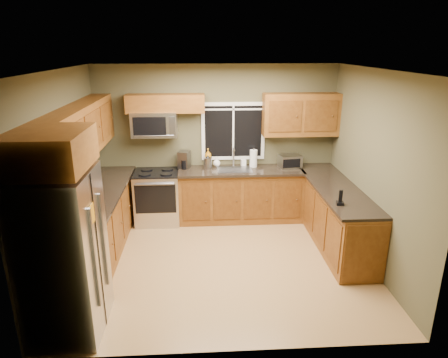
{
  "coord_description": "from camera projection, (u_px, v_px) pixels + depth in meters",
  "views": [
    {
      "loc": [
        -0.28,
        -5.12,
        2.99
      ],
      "look_at": [
        0.05,
        0.35,
        1.15
      ],
      "focal_mm": 32.0,
      "sensor_mm": 36.0,
      "label": 1
    }
  ],
  "objects": [
    {
      "name": "toaster_oven",
      "position": [
        290.0,
        161.0,
        7.0
      ],
      "size": [
        0.41,
        0.34,
        0.23
      ],
      "color": "#B7B7BC",
      "rests_on": "countertop_back"
    },
    {
      "name": "refrigerator",
      "position": [
        64.0,
        255.0,
        4.19
      ],
      "size": [
        0.74,
        0.9,
        1.8
      ],
      "color": "#B7B7BC",
      "rests_on": "ground"
    },
    {
      "name": "soap_bottle_c",
      "position": [
        217.0,
        162.0,
        7.09
      ],
      "size": [
        0.13,
        0.13,
        0.16
      ],
      "primitive_type": "imported",
      "rotation": [
        0.0,
        0.0,
        0.03
      ],
      "color": "white",
      "rests_on": "countertop_back"
    },
    {
      "name": "base_cabinets_peninsula",
      "position": [
        334.0,
        215.0,
        6.28
      ],
      "size": [
        0.6,
        2.52,
        0.9
      ],
      "color": "brown",
      "rests_on": "ground"
    },
    {
      "name": "kettle",
      "position": [
        208.0,
        163.0,
        6.93
      ],
      "size": [
        0.16,
        0.16,
        0.25
      ],
      "color": "#B7B7BC",
      "rests_on": "countertop_back"
    },
    {
      "name": "microwave",
      "position": [
        154.0,
        124.0,
        6.72
      ],
      "size": [
        0.76,
        0.41,
        0.42
      ],
      "color": "#B7B7BC",
      "rests_on": "back_wall"
    },
    {
      "name": "left_wall",
      "position": [
        63.0,
        176.0,
        5.26
      ],
      "size": [
        0.0,
        3.6,
        3.6
      ],
      "primitive_type": "plane",
      "rotation": [
        1.57,
        0.0,
        1.57
      ],
      "color": "#4E4A30",
      "rests_on": "ground"
    },
    {
      "name": "cordless_phone",
      "position": [
        340.0,
        200.0,
        5.38
      ],
      "size": [
        0.11,
        0.11,
        0.21
      ],
      "color": "black",
      "rests_on": "countertop_peninsula"
    },
    {
      "name": "range",
      "position": [
        158.0,
        197.0,
        6.99
      ],
      "size": [
        0.76,
        0.69,
        0.94
      ],
      "color": "#B7B7BC",
      "rests_on": "ground"
    },
    {
      "name": "soap_bottle_a",
      "position": [
        208.0,
        158.0,
        7.06
      ],
      "size": [
        0.14,
        0.14,
        0.33
      ],
      "primitive_type": "imported",
      "rotation": [
        0.0,
        0.0,
        -0.1
      ],
      "color": "#C78112",
      "rests_on": "countertop_back"
    },
    {
      "name": "base_cabinets_left",
      "position": [
        101.0,
        223.0,
        6.01
      ],
      "size": [
        0.6,
        2.65,
        0.9
      ],
      "primitive_type": "cube",
      "color": "brown",
      "rests_on": "ground"
    },
    {
      "name": "sink",
      "position": [
        234.0,
        169.0,
        6.94
      ],
      "size": [
        0.6,
        0.42,
        0.36
      ],
      "color": "slate",
      "rests_on": "countertop_back"
    },
    {
      "name": "paper_towel_roll",
      "position": [
        253.0,
        158.0,
        7.04
      ],
      "size": [
        0.17,
        0.17,
        0.34
      ],
      "color": "white",
      "rests_on": "countertop_back"
    },
    {
      "name": "upper_cabinets_back_right",
      "position": [
        301.0,
        115.0,
        6.85
      ],
      "size": [
        1.3,
        0.33,
        0.72
      ],
      "primitive_type": "cube",
      "color": "brown",
      "rests_on": "back_wall"
    },
    {
      "name": "upper_cabinets_left",
      "position": [
        81.0,
        131.0,
        5.56
      ],
      "size": [
        0.33,
        2.65,
        0.72
      ],
      "primitive_type": "cube",
      "color": "brown",
      "rests_on": "left_wall"
    },
    {
      "name": "right_wall",
      "position": [
        374.0,
        170.0,
        5.5
      ],
      "size": [
        0.0,
        3.6,
        3.6
      ],
      "primitive_type": "plane",
      "rotation": [
        1.57,
        0.0,
        -1.57
      ],
      "color": "#4E4A30",
      "rests_on": "ground"
    },
    {
      "name": "countertop_back",
      "position": [
        241.0,
        171.0,
        6.94
      ],
      "size": [
        2.17,
        0.65,
        0.04
      ],
      "primitive_type": "cube",
      "color": "black",
      "rests_on": "base_cabinets_back"
    },
    {
      "name": "back_wall",
      "position": [
        216.0,
        142.0,
        7.08
      ],
      "size": [
        4.2,
        0.0,
        4.2
      ],
      "primitive_type": "plane",
      "rotation": [
        1.57,
        0.0,
        0.0
      ],
      "color": "#4E4A30",
      "rests_on": "ground"
    },
    {
      "name": "floor",
      "position": [
        222.0,
        261.0,
        5.81
      ],
      "size": [
        4.2,
        4.2,
        0.0
      ],
      "primitive_type": "plane",
      "color": "#A17947",
      "rests_on": "ground"
    },
    {
      "name": "coffee_maker",
      "position": [
        184.0,
        160.0,
        6.98
      ],
      "size": [
        0.24,
        0.28,
        0.3
      ],
      "color": "slate",
      "rests_on": "countertop_back"
    },
    {
      "name": "front_wall",
      "position": [
        233.0,
        233.0,
        3.68
      ],
      "size": [
        4.2,
        0.0,
        4.2
      ],
      "primitive_type": "plane",
      "rotation": [
        -1.57,
        0.0,
        0.0
      ],
      "color": "#4E4A30",
      "rests_on": "ground"
    },
    {
      "name": "countertop_left",
      "position": [
        100.0,
        194.0,
        5.86
      ],
      "size": [
        0.65,
        2.65,
        0.04
      ],
      "primitive_type": "cube",
      "color": "black",
      "rests_on": "base_cabinets_left"
    },
    {
      "name": "base_cabinets_back",
      "position": [
        241.0,
        195.0,
        7.11
      ],
      "size": [
        2.17,
        0.6,
        0.9
      ],
      "primitive_type": "cube",
      "color": "brown",
      "rests_on": "ground"
    },
    {
      "name": "ceiling",
      "position": [
        222.0,
        70.0,
        4.95
      ],
      "size": [
        4.2,
        4.2,
        0.0
      ],
      "primitive_type": "plane",
      "rotation": [
        3.14,
        0.0,
        0.0
      ],
      "color": "white",
      "rests_on": "back_wall"
    },
    {
      "name": "upper_cabinets_back_left",
      "position": [
        166.0,
        103.0,
        6.65
      ],
      "size": [
        1.3,
        0.33,
        0.3
      ],
      "primitive_type": "cube",
      "color": "brown",
      "rests_on": "back_wall"
    },
    {
      "name": "soap_bottle_b",
      "position": [
        243.0,
        161.0,
        7.12
      ],
      "size": [
        0.09,
        0.1,
        0.17
      ],
      "primitive_type": "imported",
      "rotation": [
        0.0,
        0.0,
        0.24
      ],
      "color": "white",
      "rests_on": "countertop_back"
    },
    {
      "name": "window",
      "position": [
        233.0,
        131.0,
        7.02
      ],
      "size": [
        1.12,
        0.03,
        1.02
      ],
      "color": "white",
      "rests_on": "back_wall"
    },
    {
      "name": "upper_cabinet_over_fridge",
      "position": [
        49.0,
        150.0,
        3.83
      ],
      "size": [
        0.72,
        0.9,
        0.38
      ],
      "primitive_type": "cube",
      "color": "brown",
      "rests_on": "left_wall"
    },
    {
      "name": "countertop_peninsula",
      "position": [
        335.0,
        187.0,
        6.14
      ],
      "size": [
        0.65,
        2.5,
        0.04
      ],
      "primitive_type": "cube",
      "color": "black",
      "rests_on": "base_cabinets_peninsula"
    }
  ]
}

